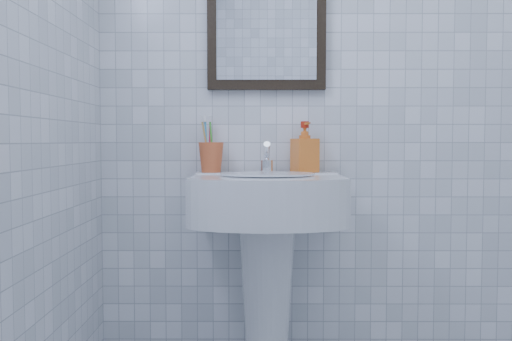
{
  "coord_description": "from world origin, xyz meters",
  "views": [
    {
      "loc": [
        -0.42,
        -1.25,
        1.02
      ],
      "look_at": [
        -0.43,
        0.86,
        0.91
      ],
      "focal_mm": 40.0,
      "sensor_mm": 36.0,
      "label": 1
    }
  ],
  "objects": [
    {
      "name": "soap_dispenser",
      "position": [
        -0.23,
        1.12,
        1.0
      ],
      "size": [
        0.12,
        0.12,
        0.21
      ],
      "primitive_type": "imported",
      "rotation": [
        0.0,
        0.0,
        0.36
      ],
      "color": "#E95716",
      "rests_on": "washbasin"
    },
    {
      "name": "wall_mirror",
      "position": [
        -0.39,
        1.18,
        1.55
      ],
      "size": [
        0.5,
        0.04,
        0.62
      ],
      "color": "black",
      "rests_on": "wall_back"
    },
    {
      "name": "wall_back",
      "position": [
        0.0,
        1.2,
        1.25
      ],
      "size": [
        2.2,
        0.02,
        2.5
      ],
      "primitive_type": "cube",
      "color": "white",
      "rests_on": "ground"
    },
    {
      "name": "faucet",
      "position": [
        -0.39,
        1.09,
        0.94
      ],
      "size": [
        0.05,
        0.11,
        0.13
      ],
      "color": "white",
      "rests_on": "washbasin"
    },
    {
      "name": "washbasin",
      "position": [
        -0.39,
        0.99,
        0.6
      ],
      "size": [
        0.58,
        0.43,
        0.9
      ],
      "color": "white",
      "rests_on": "ground"
    },
    {
      "name": "toothbrush_cup",
      "position": [
        -0.62,
        1.11,
        0.95
      ],
      "size": [
        0.11,
        0.11,
        0.12
      ],
      "primitive_type": null,
      "rotation": [
        0.0,
        0.0,
        0.01
      ],
      "color": "#D45A2D",
      "rests_on": "washbasin"
    }
  ]
}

